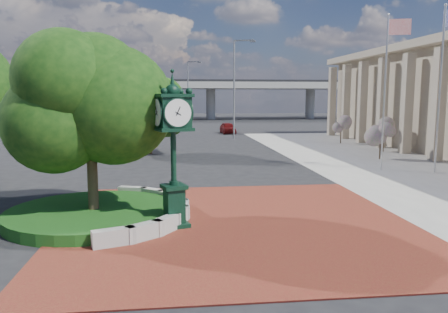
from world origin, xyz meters
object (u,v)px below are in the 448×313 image
flagpole_a (385,92)px  street_lamp_far (189,90)px  post_clock (173,144)px  parked_car (228,128)px  flagpole_b (440,88)px  street_lamp_near (236,82)px

flagpole_a → street_lamp_far: bearing=106.1°
post_clock → parked_car: 38.00m
flagpole_b → street_lamp_near: (-8.51, 21.45, 1.05)m
post_clock → flagpole_b: (14.90, 8.90, 2.00)m
post_clock → flagpole_b: 17.47m
flagpole_a → street_lamp_far: size_ratio=1.00×
street_lamp_near → street_lamp_far: bearing=105.8°
flagpole_a → street_lamp_near: bearing=106.3°
post_clock → street_lamp_near: size_ratio=0.51×
parked_car → street_lamp_near: size_ratio=0.39×
street_lamp_near → street_lamp_far: size_ratio=1.11×
post_clock → flagpole_a: 16.06m
post_clock → flagpole_a: bearing=39.6°
flagpole_b → street_lamp_near: size_ratio=0.94×
parked_car → street_lamp_far: bearing=114.8°
post_clock → street_lamp_far: 45.56m
flagpole_a → street_lamp_far: 36.70m
parked_car → street_lamp_near: 8.78m
parked_car → flagpole_a: (5.92, -27.22, 4.00)m
post_clock → street_lamp_far: bearing=87.3°
street_lamp_far → flagpole_a: bearing=-73.9°
street_lamp_near → flagpole_a: bearing=-73.7°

